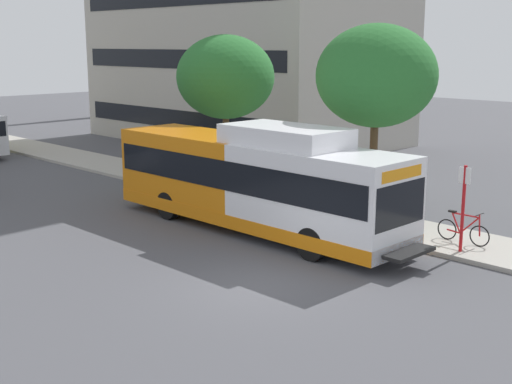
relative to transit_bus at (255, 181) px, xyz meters
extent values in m
plane|color=#4C4C51|center=(-3.69, 4.04, -1.70)|extent=(120.00, 120.00, 0.00)
cube|color=#A8A399|center=(3.31, 2.04, -1.63)|extent=(3.00, 56.00, 0.14)
cube|color=white|center=(0.00, -2.82, -0.02)|extent=(2.54, 5.80, 2.73)
cube|color=orange|center=(0.00, 2.98, -0.02)|extent=(2.54, 5.80, 2.73)
cube|color=orange|center=(0.00, 0.08, -1.16)|extent=(2.57, 11.60, 0.44)
cube|color=black|center=(0.00, 0.08, 0.35)|extent=(2.58, 11.25, 0.96)
cube|color=black|center=(0.00, -5.68, 0.15)|extent=(2.34, 0.10, 1.24)
cube|color=orange|center=(0.00, -5.69, 1.02)|extent=(1.91, 0.08, 0.32)
cube|color=white|center=(0.00, -1.37, 1.65)|extent=(2.16, 4.06, 0.60)
cube|color=black|center=(0.00, -6.07, -1.15)|extent=(1.78, 0.60, 0.10)
cylinder|color=black|center=(-1.13, -3.51, -1.20)|extent=(0.30, 1.00, 1.00)
cylinder|color=black|center=(1.13, -3.51, -1.20)|extent=(0.30, 1.00, 1.00)
cylinder|color=black|center=(-1.13, 3.27, -1.20)|extent=(0.30, 1.00, 1.00)
cylinder|color=black|center=(1.13, 3.27, -1.20)|extent=(0.30, 1.00, 1.00)
cylinder|color=red|center=(2.34, -6.34, -0.26)|extent=(0.10, 0.10, 2.60)
cube|color=white|center=(2.32, -6.34, 0.74)|extent=(0.04, 0.36, 0.48)
torus|color=black|center=(3.18, -6.50, -1.23)|extent=(0.04, 0.66, 0.66)
torus|color=black|center=(3.18, -5.40, -1.23)|extent=(0.04, 0.66, 0.66)
cylinder|color=#B2191E|center=(3.18, -6.15, -0.96)|extent=(0.05, 0.64, 0.64)
cylinder|color=#B2191E|center=(3.18, -5.70, -0.96)|extent=(0.05, 0.34, 0.62)
cylinder|color=#B2191E|center=(3.18, -6.00, -0.66)|extent=(0.05, 0.90, 0.05)
cylinder|color=#B2191E|center=(3.18, -5.62, -1.25)|extent=(0.05, 0.45, 0.08)
cylinder|color=#B2191E|center=(3.18, -6.47, -0.90)|extent=(0.05, 0.10, 0.67)
cylinder|color=black|center=(3.18, -6.45, -0.56)|extent=(0.52, 0.03, 0.03)
cube|color=black|center=(3.18, -5.55, -0.62)|extent=(0.12, 0.24, 0.06)
cylinder|color=#4C3823|center=(3.99, -1.92, 0.14)|extent=(0.28, 0.28, 3.40)
ellipsoid|color=#286B2D|center=(3.99, -1.92, 3.40)|extent=(4.18, 4.18, 3.55)
cylinder|color=#4C3823|center=(4.27, 6.10, -0.03)|extent=(0.28, 0.28, 3.07)
ellipsoid|color=#286B2D|center=(4.27, 6.10, 3.08)|extent=(4.22, 4.22, 3.58)
cube|color=black|center=(15.26, 16.44, 0.06)|extent=(11.21, 17.91, 1.10)
cube|color=black|center=(15.26, 16.44, 3.60)|extent=(11.21, 17.91, 1.10)
cube|color=black|center=(15.26, 16.44, 7.13)|extent=(11.21, 17.91, 1.10)
cylinder|color=#B7B7BC|center=(16.76, 35.29, 1.56)|extent=(1.10, 1.10, 6.53)
camera|label=1|loc=(-15.69, -15.86, 4.48)|focal=47.92mm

